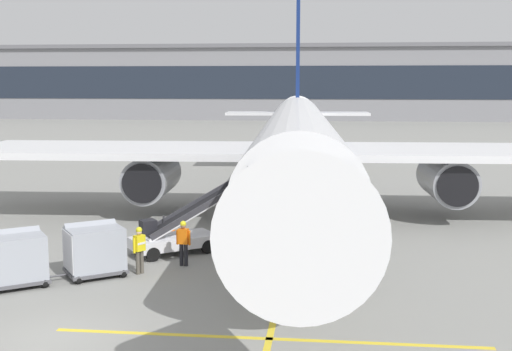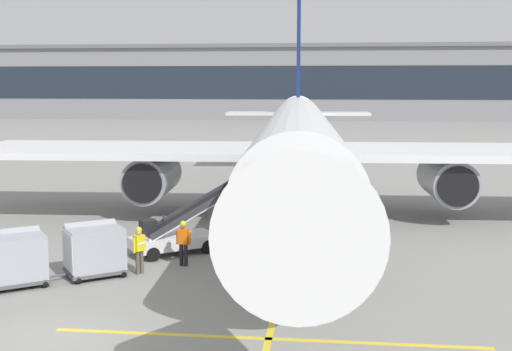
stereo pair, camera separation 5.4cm
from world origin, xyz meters
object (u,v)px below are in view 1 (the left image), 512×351
Objects in this scene: parked_airplane at (298,142)px; belt_loader at (179,232)px; baggage_cart_second at (15,257)px; baggage_cart_lead at (94,249)px; ground_crew_by_carts at (139,247)px; safety_cone_engine_keepout at (170,226)px; ground_crew_by_loader at (183,240)px.

belt_loader is (-4.45, -8.23, -2.95)m from parked_airplane.
belt_loader is 6.77m from baggage_cart_second.
baggage_cart_lead is at bearing -122.69° from belt_loader.
baggage_cart_second is 4.25m from ground_crew_by_carts.
belt_loader is at bearing 57.31° from baggage_cart_lead.
safety_cone_engine_keepout is at bearing 80.88° from baggage_cart_lead.
belt_loader is 2.05m from ground_crew_by_loader.
safety_cone_engine_keepout is at bearing -138.82° from parked_airplane.
parked_airplane reaches higher than ground_crew_by_carts.
belt_loader reaches higher than baggage_cart_second.
parked_airplane is at bearing 55.73° from baggage_cart_second.
ground_crew_by_carts is at bearing 25.79° from baggage_cart_second.
safety_cone_engine_keepout is (1.10, 6.86, -0.65)m from baggage_cart_lead.
parked_airplane is 11.23m from ground_crew_by_loader.
ground_crew_by_loader is 5.59m from safety_cone_engine_keepout.
baggage_cart_lead is at bearing -151.09° from ground_crew_by_loader.
ground_crew_by_carts is 2.43× the size of safety_cone_engine_keepout.
baggage_cart_second is at bearing -112.16° from safety_cone_engine_keepout.
baggage_cart_lead is 3.32m from ground_crew_by_loader.
baggage_cart_lead reaches higher than ground_crew_by_loader.
belt_loader is at bearing -70.33° from safety_cone_engine_keepout.
ground_crew_by_loader is (5.19, 3.05, -0.00)m from baggage_cart_second.
ground_crew_by_loader and ground_crew_by_carts have the same top height.
parked_airplane is 16.42× the size of baggage_cart_lead.
belt_loader is at bearing 47.62° from baggage_cart_second.
belt_loader is 4.23m from baggage_cart_lead.
parked_airplane is at bearing 61.58° from belt_loader.
baggage_cart_lead and baggage_cart_second have the same top height.
baggage_cart_lead reaches higher than ground_crew_by_carts.
baggage_cart_second reaches higher than safety_cone_engine_keepout.
safety_cone_engine_keepout is (-1.18, 3.30, -0.52)m from belt_loader.
ground_crew_by_carts is 6.50m from safety_cone_engine_keepout.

